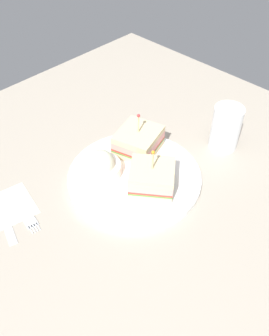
% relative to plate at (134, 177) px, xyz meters
% --- Properties ---
extents(ground_plane, '(1.02, 1.02, 0.02)m').
position_rel_plate_xyz_m(ground_plane, '(0.00, 0.00, -0.02)').
color(ground_plane, '#9E9384').
extents(plate, '(0.28, 0.28, 0.01)m').
position_rel_plate_xyz_m(plate, '(0.00, 0.00, 0.00)').
color(plate, white).
rests_on(plate, ground_plane).
extents(sandwich_half_front, '(0.12, 0.12, 0.10)m').
position_rel_plate_xyz_m(sandwich_half_front, '(-0.00, -0.05, 0.03)').
color(sandwich_half_front, beige).
rests_on(sandwich_half_front, plate).
extents(sandwich_half_back, '(0.11, 0.11, 0.10)m').
position_rel_plate_xyz_m(sandwich_half_back, '(0.06, 0.05, 0.03)').
color(sandwich_half_back, beige).
rests_on(sandwich_half_back, plate).
extents(coleslaw_bowl, '(0.08, 0.08, 0.06)m').
position_rel_plate_xyz_m(coleslaw_bowl, '(-0.05, 0.05, 0.03)').
color(coleslaw_bowl, white).
rests_on(coleslaw_bowl, plate).
extents(drink_glass, '(0.07, 0.07, 0.10)m').
position_rel_plate_xyz_m(drink_glass, '(0.22, -0.07, 0.04)').
color(drink_glass, silver).
rests_on(drink_glass, ground_plane).
extents(napkin, '(0.11, 0.11, 0.00)m').
position_rel_plate_xyz_m(napkin, '(-0.22, 0.13, -0.01)').
color(napkin, beige).
rests_on(napkin, ground_plane).
extents(fork, '(0.04, 0.12, 0.00)m').
position_rel_plate_xyz_m(fork, '(-0.22, 0.08, -0.01)').
color(fork, silver).
rests_on(fork, ground_plane).
extents(knife, '(0.05, 0.13, 0.00)m').
position_rel_plate_xyz_m(knife, '(-0.25, 0.10, -0.01)').
color(knife, silver).
rests_on(knife, ground_plane).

